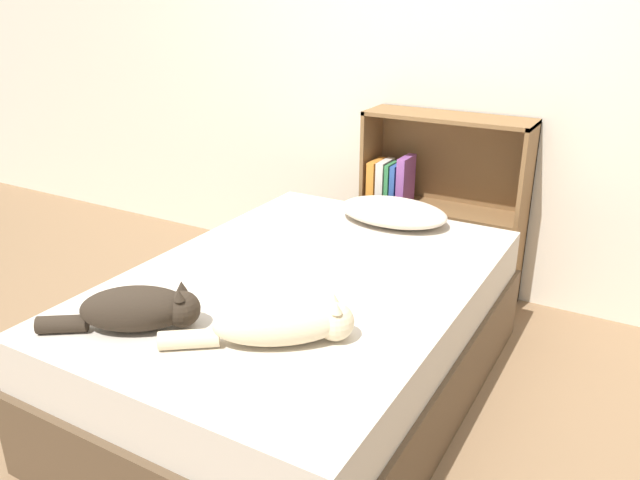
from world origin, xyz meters
The scene contains 7 objects.
ground_plane centered at (0.00, 0.00, 0.00)m, with size 8.00×8.00×0.00m, color #846647.
wall_back centered at (0.00, 1.30, 1.25)m, with size 8.00×0.06×2.50m.
bed centered at (0.00, 0.00, 0.26)m, with size 1.26×1.81×0.52m.
pillow centered at (0.06, 0.71, 0.58)m, with size 0.52×0.33×0.10m.
cat_light centered at (0.20, -0.44, 0.59)m, with size 0.52×0.43×0.14m.
cat_dark centered at (-0.24, -0.60, 0.59)m, with size 0.46×0.36×0.15m.
bookshelf centered at (0.12, 1.16, 0.50)m, with size 0.83×0.26×0.97m.
Camera 1 is at (1.13, -1.83, 1.54)m, focal length 35.00 mm.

